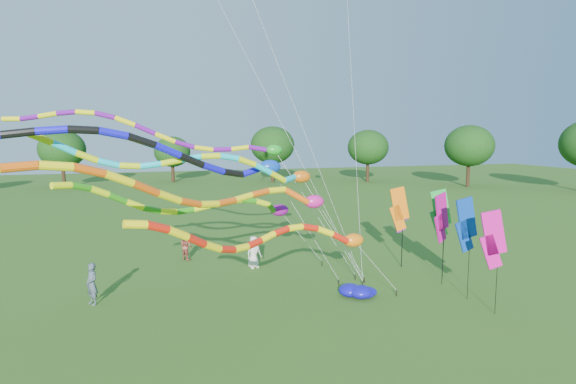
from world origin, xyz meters
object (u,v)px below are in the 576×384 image
object	(u,v)px
tube_kite_red	(287,238)
person_b	(92,284)
blue_nylon_heap	(359,287)
tube_kite_orange	(221,193)
person_c	(186,246)
person_a	(254,252)

from	to	relation	value
tube_kite_red	person_b	distance (m)	9.31
tube_kite_red	blue_nylon_heap	xyz separation A→B (m)	(4.52, 3.17, -3.33)
tube_kite_orange	person_c	distance (m)	11.93
person_b	blue_nylon_heap	bearing A→B (deg)	47.90
tube_kite_orange	person_b	distance (m)	8.06
person_c	person_b	bearing A→B (deg)	110.76
tube_kite_red	person_c	world-z (taller)	tube_kite_red
tube_kite_orange	person_b	size ratio (longest dim) A/B	7.71
tube_kite_orange	person_c	xyz separation A→B (m)	(-0.34, 11.05, -4.48)
person_a	person_b	distance (m)	8.82
tube_kite_red	tube_kite_orange	xyz separation A→B (m)	(-2.34, 0.50, 1.70)
tube_kite_orange	person_a	distance (m)	9.80
tube_kite_red	person_a	bearing A→B (deg)	64.79
tube_kite_orange	person_c	world-z (taller)	tube_kite_orange
blue_nylon_heap	tube_kite_orange	bearing A→B (deg)	-158.76
blue_nylon_heap	person_a	xyz separation A→B (m)	(-3.78, 5.53, 0.64)
tube_kite_orange	person_c	bearing A→B (deg)	67.54
person_c	tube_kite_orange	bearing A→B (deg)	148.25
person_b	person_c	bearing A→B (deg)	111.53
tube_kite_orange	person_a	size ratio (longest dim) A/B	8.01
blue_nylon_heap	person_a	size ratio (longest dim) A/B	0.73
blue_nylon_heap	person_b	distance (m)	12.01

